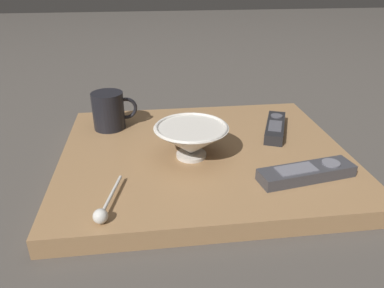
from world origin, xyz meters
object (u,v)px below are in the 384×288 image
object	(u,v)px
tv_remote_far	(307,173)
teaspoon	(103,211)
tv_remote_near	(275,127)
cereal_bowl	(191,139)
coffee_mug	(109,111)

from	to	relation	value
tv_remote_far	teaspoon	bearing A→B (deg)	-78.69
tv_remote_far	tv_remote_near	bearing A→B (deg)	177.44
cereal_bowl	tv_remote_near	xyz separation A→B (m)	(-0.10, 0.23, -0.03)
teaspoon	tv_remote_near	size ratio (longest dim) A/B	0.80
tv_remote_near	cereal_bowl	bearing A→B (deg)	-66.00
cereal_bowl	teaspoon	bearing A→B (deg)	-41.46
coffee_mug	tv_remote_near	size ratio (longest dim) A/B	0.68
tv_remote_near	tv_remote_far	xyz separation A→B (m)	(0.22, -0.01, -0.00)
teaspoon	tv_remote_far	bearing A→B (deg)	101.31
coffee_mug	tv_remote_near	bearing A→B (deg)	78.83
teaspoon	coffee_mug	bearing A→B (deg)	-177.92
coffee_mug	teaspoon	world-z (taller)	coffee_mug
coffee_mug	teaspoon	size ratio (longest dim) A/B	0.85
cereal_bowl	tv_remote_near	bearing A→B (deg)	114.00
coffee_mug	teaspoon	xyz separation A→B (m)	(0.38, 0.01, -0.03)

